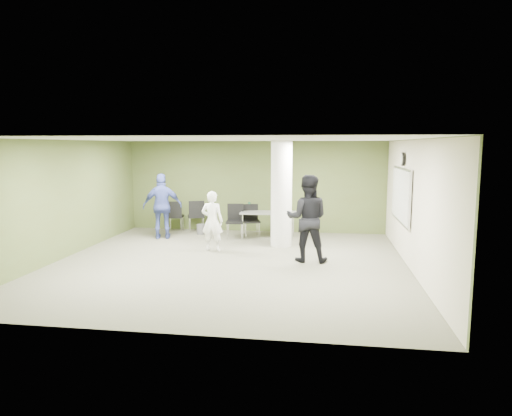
% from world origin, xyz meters
% --- Properties ---
extents(floor, '(8.00, 8.00, 0.00)m').
position_xyz_m(floor, '(0.00, 0.00, 0.00)').
color(floor, '#575544').
rests_on(floor, ground).
extents(ceiling, '(8.00, 8.00, 0.00)m').
position_xyz_m(ceiling, '(0.00, 0.00, 2.80)').
color(ceiling, white).
rests_on(ceiling, wall_back).
extents(wall_back, '(8.00, 2.80, 0.02)m').
position_xyz_m(wall_back, '(0.00, 4.00, 1.40)').
color(wall_back, '#4F5A2A').
rests_on(wall_back, floor).
extents(wall_left, '(0.02, 8.00, 2.80)m').
position_xyz_m(wall_left, '(-4.00, 0.00, 1.40)').
color(wall_left, '#4F5A2A').
rests_on(wall_left, floor).
extents(wall_right_cream, '(0.02, 8.00, 2.80)m').
position_xyz_m(wall_right_cream, '(4.00, 0.00, 1.40)').
color(wall_right_cream, beige).
rests_on(wall_right_cream, floor).
extents(column, '(0.56, 0.56, 2.80)m').
position_xyz_m(column, '(1.00, 2.00, 1.40)').
color(column, silver).
rests_on(column, floor).
extents(whiteboard, '(0.05, 2.30, 1.30)m').
position_xyz_m(whiteboard, '(3.92, 1.20, 1.50)').
color(whiteboard, silver).
rests_on(whiteboard, wall_right_cream).
extents(wall_clock, '(0.06, 0.32, 0.32)m').
position_xyz_m(wall_clock, '(3.92, 1.20, 2.35)').
color(wall_clock, black).
rests_on(wall_clock, wall_right_cream).
extents(folding_table, '(1.60, 0.72, 1.01)m').
position_xyz_m(folding_table, '(0.51, 3.03, 0.71)').
color(folding_table, gray).
rests_on(folding_table, floor).
extents(wastebasket, '(0.26, 0.26, 0.30)m').
position_xyz_m(wastebasket, '(-1.55, 3.24, 0.15)').
color(wastebasket, '#4C4C4C').
rests_on(wastebasket, floor).
extents(chair_back_left, '(0.55, 0.55, 0.97)m').
position_xyz_m(chair_back_left, '(-2.44, 3.48, 0.57)').
color(chair_back_left, black).
rests_on(chair_back_left, floor).
extents(chair_back_right, '(0.63, 0.63, 0.99)m').
position_xyz_m(chair_back_right, '(-1.78, 3.56, 0.58)').
color(chair_back_right, black).
rests_on(chair_back_right, floor).
extents(chair_table_left, '(0.54, 0.54, 0.98)m').
position_xyz_m(chair_table_left, '(-0.42, 2.87, 0.58)').
color(chair_table_left, black).
rests_on(chair_table_left, floor).
extents(chair_table_right, '(0.59, 0.59, 0.95)m').
position_xyz_m(chair_table_right, '(0.01, 3.14, 0.55)').
color(chair_table_right, black).
rests_on(chair_table_right, floor).
extents(woman_white, '(0.58, 0.39, 1.53)m').
position_xyz_m(woman_white, '(-0.68, 1.16, 0.77)').
color(woman_white, white).
rests_on(woman_white, floor).
extents(man_black, '(0.99, 0.78, 2.01)m').
position_xyz_m(man_black, '(1.74, 0.45, 1.00)').
color(man_black, black).
rests_on(man_black, floor).
extents(man_blue, '(1.19, 0.75, 1.88)m').
position_xyz_m(man_blue, '(-2.46, 2.45, 0.94)').
color(man_blue, '#39468E').
rests_on(man_blue, floor).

